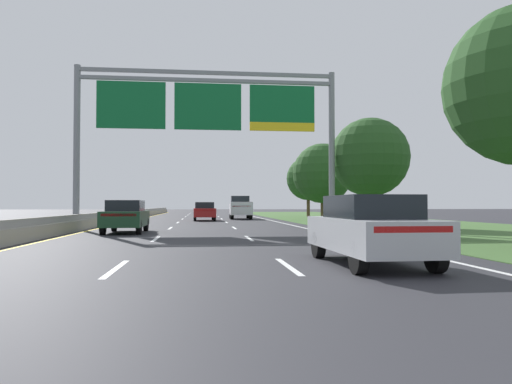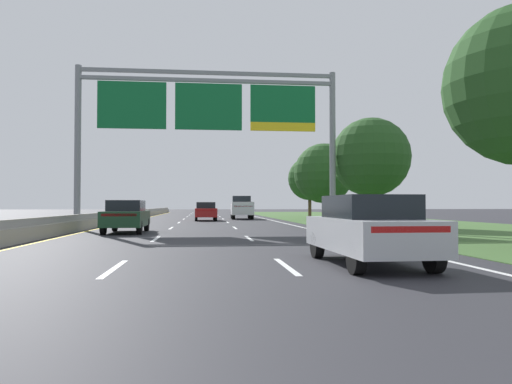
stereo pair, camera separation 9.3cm
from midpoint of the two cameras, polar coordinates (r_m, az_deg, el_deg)
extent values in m
plane|color=#2B2B30|center=(35.16, -6.09, -3.70)|extent=(220.00, 220.00, 0.00)
cube|color=white|center=(10.88, -16.01, -8.58)|extent=(0.14, 3.00, 0.01)
cube|color=white|center=(19.77, -11.49, -5.39)|extent=(0.14, 3.00, 0.01)
cube|color=white|center=(28.73, -9.79, -4.17)|extent=(0.14, 3.00, 0.01)
cube|color=white|center=(37.70, -8.91, -3.53)|extent=(0.14, 3.00, 0.01)
cube|color=white|center=(46.69, -8.36, -3.14)|extent=(0.14, 3.00, 0.01)
cube|color=white|center=(55.68, -7.99, -2.87)|extent=(0.14, 3.00, 0.01)
cube|color=white|center=(64.67, -7.73, -2.68)|extent=(0.14, 3.00, 0.01)
cube|color=white|center=(73.67, -7.53, -2.53)|extent=(0.14, 3.00, 0.01)
cube|color=white|center=(82.67, -7.37, -2.42)|extent=(0.14, 3.00, 0.01)
cube|color=white|center=(10.88, 3.80, -8.64)|extent=(0.14, 3.00, 0.01)
cube|color=white|center=(19.77, -0.70, -5.42)|extent=(0.14, 3.00, 0.01)
cube|color=white|center=(28.73, -2.39, -4.19)|extent=(0.14, 3.00, 0.01)
cube|color=white|center=(37.70, -3.27, -3.55)|extent=(0.14, 3.00, 0.01)
cube|color=white|center=(46.69, -3.81, -3.15)|extent=(0.14, 3.00, 0.01)
cube|color=white|center=(55.68, -4.18, -2.88)|extent=(0.14, 3.00, 0.01)
cube|color=white|center=(64.67, -4.45, -2.69)|extent=(0.14, 3.00, 0.01)
cube|color=white|center=(73.67, -4.65, -2.54)|extent=(0.14, 3.00, 0.01)
cube|color=white|center=(82.67, -4.80, -2.43)|extent=(0.14, 3.00, 0.01)
cube|color=white|center=(35.65, 3.46, -3.67)|extent=(0.16, 106.00, 0.01)
cube|color=gold|center=(35.65, -15.63, -3.61)|extent=(0.16, 106.00, 0.01)
cube|color=#3D602D|center=(37.83, 15.59, -3.48)|extent=(14.00, 110.00, 0.02)
cube|color=#99968E|center=(35.77, -16.74, -3.16)|extent=(0.60, 110.00, 0.55)
cube|color=#99968E|center=(35.75, -16.73, -2.48)|extent=(0.25, 110.00, 0.30)
cylinder|color=gray|center=(29.36, -20.01, 4.99)|extent=(0.36, 0.36, 9.25)
cylinder|color=gray|center=(29.51, 9.02, 4.89)|extent=(0.36, 0.36, 9.25)
cube|color=gray|center=(29.34, -5.44, 13.68)|extent=(14.70, 0.24, 0.20)
cube|color=gray|center=(29.22, -5.44, 12.82)|extent=(14.70, 0.24, 0.20)
cube|color=#0C602D|center=(28.98, -14.17, 9.81)|extent=(3.83, 0.12, 2.68)
cube|color=#0C602D|center=(28.70, -5.44, 9.88)|extent=(3.83, 0.12, 2.68)
cube|color=#0C602D|center=(29.12, 3.25, 10.21)|extent=(3.83, 0.12, 2.18)
cube|color=yellow|center=(28.87, 3.26, 7.61)|extent=(3.83, 0.12, 0.50)
cube|color=silver|center=(46.52, -1.62, -2.03)|extent=(2.16, 5.46, 1.00)
cube|color=black|center=(47.37, -1.67, -0.94)|extent=(1.78, 1.95, 0.78)
cube|color=#B21414|center=(43.86, -1.45, -1.67)|extent=(1.68, 0.13, 0.12)
cube|color=silver|center=(44.79, -1.51, -1.28)|extent=(2.06, 2.00, 0.20)
cylinder|color=black|center=(48.33, -2.73, -2.60)|extent=(0.32, 0.85, 0.84)
cylinder|color=black|center=(48.41, -0.72, -2.60)|extent=(0.32, 0.85, 0.84)
cylinder|color=black|center=(44.66, -2.60, -2.69)|extent=(0.32, 0.85, 0.84)
cylinder|color=black|center=(44.74, -0.42, -2.69)|extent=(0.32, 0.85, 0.84)
cube|color=#B2B5BA|center=(11.40, 13.19, -4.81)|extent=(1.92, 4.44, 0.72)
cube|color=black|center=(11.33, 13.26, -1.69)|extent=(1.62, 2.34, 0.52)
cube|color=#B21414|center=(9.40, 17.84, -4.17)|extent=(1.53, 0.12, 0.12)
cylinder|color=black|center=(12.60, 7.36, -6.16)|extent=(0.24, 0.67, 0.66)
cylinder|color=black|center=(13.10, 14.17, -5.95)|extent=(0.24, 0.67, 0.66)
cylinder|color=black|center=(9.75, 11.89, -7.51)|extent=(0.24, 0.67, 0.66)
cylinder|color=black|center=(10.39, 20.31, -7.08)|extent=(0.24, 0.67, 0.66)
cube|color=#193D23|center=(24.49, -14.78, -3.00)|extent=(1.85, 4.41, 0.72)
cube|color=black|center=(24.43, -14.79, -1.55)|extent=(1.58, 2.31, 0.52)
cube|color=#B21414|center=(22.35, -15.58, -2.60)|extent=(1.53, 0.09, 0.12)
cylinder|color=black|center=(26.10, -16.05, -3.69)|extent=(0.22, 0.66, 0.66)
cylinder|color=black|center=(25.89, -12.55, -3.73)|extent=(0.22, 0.66, 0.66)
cylinder|color=black|center=(23.16, -17.29, -3.97)|extent=(0.22, 0.66, 0.66)
cylinder|color=black|center=(22.92, -13.34, -4.02)|extent=(0.22, 0.66, 0.66)
cube|color=maroon|center=(41.91, -5.84, -2.40)|extent=(1.90, 4.43, 0.72)
cube|color=black|center=(41.86, -5.84, -1.55)|extent=(1.61, 2.33, 0.52)
cube|color=#B21414|center=(39.75, -5.77, -2.14)|extent=(1.53, 0.11, 0.12)
cylinder|color=black|center=(43.41, -6.94, -2.84)|extent=(0.23, 0.66, 0.66)
cylinder|color=black|center=(43.44, -4.83, -2.84)|extent=(0.23, 0.66, 0.66)
cylinder|color=black|center=(40.42, -6.93, -2.94)|extent=(0.23, 0.66, 0.66)
cylinder|color=black|center=(40.45, -4.66, -2.94)|extent=(0.23, 0.66, 0.66)
cylinder|color=#4C3823|center=(30.75, 13.38, -1.80)|extent=(0.36, 0.36, 2.35)
sphere|color=#234C1E|center=(30.89, 13.35, 3.98)|extent=(4.84, 4.84, 4.84)
cylinder|color=#4C3823|center=(42.45, 8.00, -1.96)|extent=(0.36, 0.36, 2.00)
sphere|color=#234C1E|center=(42.54, 7.99, 2.18)|extent=(5.17, 5.17, 5.17)
cylinder|color=#4C3823|center=(54.42, 6.35, -1.68)|extent=(0.36, 0.36, 2.34)
sphere|color=#234C1E|center=(54.50, 6.34, 1.58)|extent=(4.83, 4.83, 4.83)
camera|label=1|loc=(0.05, -89.86, 0.00)|focal=34.27mm
camera|label=2|loc=(0.05, 90.14, 0.00)|focal=34.27mm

